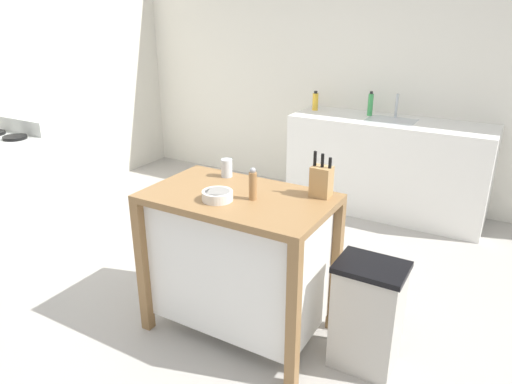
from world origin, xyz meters
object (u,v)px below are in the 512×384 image
object	(u,v)px
bottle_hand_soap	(315,101)
pepper_grinder	(253,185)
drinking_cup	(227,168)
bottle_dish_soap	(370,104)
kitchen_island	(239,257)
sink_faucet	(396,106)
trash_bin	(367,315)
knife_block	(321,181)
bowl_ceramic_small	(217,195)

from	to	relation	value
bottle_hand_soap	pepper_grinder	bearing A→B (deg)	-74.61
drinking_cup	bottle_dish_soap	size ratio (longest dim) A/B	0.48
kitchen_island	sink_faucet	bearing A→B (deg)	84.04
pepper_grinder	kitchen_island	bearing A→B (deg)	172.62
sink_faucet	bottle_dish_soap	bearing A→B (deg)	-170.24
sink_faucet	trash_bin	bearing A→B (deg)	-77.50
pepper_grinder	knife_block	bearing A→B (deg)	37.34
drinking_cup	bottle_dish_soap	bearing A→B (deg)	83.61
drinking_cup	bottle_hand_soap	bearing A→B (deg)	98.60
kitchen_island	pepper_grinder	distance (m)	0.49
bottle_dish_soap	bowl_ceramic_small	bearing A→B (deg)	-91.61
bottle_hand_soap	bowl_ceramic_small	bearing A→B (deg)	-78.78
pepper_grinder	trash_bin	world-z (taller)	pepper_grinder
kitchen_island	bottle_hand_soap	xyz separation A→B (m)	(-0.54, 2.33, 0.49)
bowl_ceramic_small	bottle_dish_soap	distance (m)	2.48
trash_bin	bottle_hand_soap	size ratio (longest dim) A/B	3.29
knife_block	trash_bin	size ratio (longest dim) A/B	0.40
pepper_grinder	bowl_ceramic_small	bearing A→B (deg)	-146.12
bottle_hand_soap	bottle_dish_soap	bearing A→B (deg)	2.46
pepper_grinder	sink_faucet	distance (m)	2.41
kitchen_island	bottle_hand_soap	size ratio (longest dim) A/B	5.47
knife_block	bottle_dish_soap	world-z (taller)	knife_block
knife_block	bottle_hand_soap	world-z (taller)	knife_block
bottle_dish_soap	knife_block	bearing A→B (deg)	-79.64
bottle_hand_soap	bottle_dish_soap	world-z (taller)	bottle_dish_soap
bottle_hand_soap	trash_bin	bearing A→B (deg)	-59.93
bottle_dish_soap	pepper_grinder	bearing A→B (deg)	-87.83
trash_bin	sink_faucet	xyz separation A→B (m)	(-0.51, 2.32, 0.69)
kitchen_island	bottle_dish_soap	world-z (taller)	bottle_dish_soap
kitchen_island	bottle_dish_soap	xyz separation A→B (m)	(0.01, 2.35, 0.51)
sink_faucet	pepper_grinder	bearing A→B (deg)	-93.49
trash_bin	knife_block	bearing A→B (deg)	158.23
knife_block	drinking_cup	bearing A→B (deg)	178.95
bowl_ceramic_small	bottle_dish_soap	world-z (taller)	bottle_dish_soap
drinking_cup	bowl_ceramic_small	bearing A→B (deg)	-64.18
bowl_ceramic_small	sink_faucet	distance (m)	2.54
bottle_hand_soap	bottle_dish_soap	size ratio (longest dim) A/B	0.83
knife_block	bottle_dish_soap	size ratio (longest dim) A/B	1.09
knife_block	trash_bin	distance (m)	0.77
sink_faucet	bottle_hand_soap	size ratio (longest dim) A/B	1.15
pepper_grinder	bottle_dish_soap	xyz separation A→B (m)	(-0.09, 2.37, 0.03)
sink_faucet	bottle_hand_soap	bearing A→B (deg)	-175.35
bowl_ceramic_small	trash_bin	bearing A→B (deg)	13.23
sink_faucet	bottle_dish_soap	size ratio (longest dim) A/B	0.95
sink_faucet	bottle_hand_soap	world-z (taller)	sink_faucet
trash_bin	bottle_hand_soap	distance (m)	2.69
pepper_grinder	sink_faucet	world-z (taller)	sink_faucet
knife_block	sink_faucet	world-z (taller)	knife_block
knife_block	drinking_cup	size ratio (longest dim) A/B	2.27
trash_bin	bottle_dish_soap	world-z (taller)	bottle_dish_soap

